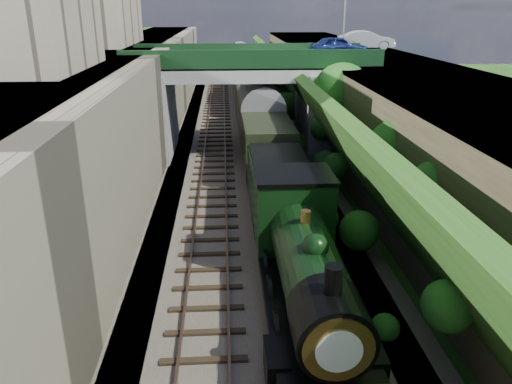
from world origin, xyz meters
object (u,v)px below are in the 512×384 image
(lamppost, at_px, (346,8))
(road_bridge, at_px, (257,95))
(locomotive, at_px, (305,265))
(car_silver, at_px, (366,40))
(car_blue, at_px, (338,47))
(tender, at_px, (280,193))
(tree, at_px, (343,95))

(lamppost, bearing_deg, road_bridge, -137.92)
(locomotive, bearing_deg, car_silver, 71.76)
(lamppost, xyz_separation_m, car_blue, (-1.16, -3.36, -2.59))
(road_bridge, relative_size, tender, 2.67)
(tree, distance_m, lamppost, 11.67)
(tender, bearing_deg, lamppost, 69.57)
(car_blue, distance_m, tender, 17.35)
(road_bridge, relative_size, car_silver, 3.41)
(car_blue, height_order, locomotive, car_blue)
(car_silver, xyz_separation_m, tender, (-9.63, -21.87, -5.40))
(tree, relative_size, locomotive, 0.65)
(tree, bearing_deg, road_bridge, 142.77)
(road_bridge, xyz_separation_m, tender, (0.26, -12.24, -2.46))
(road_bridge, distance_m, tree, 6.27)
(lamppost, height_order, car_silver, lamppost)
(road_bridge, distance_m, lamppost, 11.21)
(car_silver, distance_m, locomotive, 31.20)
(car_silver, bearing_deg, car_blue, 152.58)
(road_bridge, bearing_deg, locomotive, -89.25)
(road_bridge, height_order, tender, road_bridge)
(lamppost, bearing_deg, tree, -102.49)
(lamppost, bearing_deg, tender, -110.43)
(lamppost, relative_size, car_silver, 1.28)
(car_silver, height_order, tender, car_silver)
(lamppost, relative_size, tender, 1.00)
(road_bridge, distance_m, locomotive, 19.73)
(tree, xyz_separation_m, car_silver, (4.92, 13.40, 2.38))
(lamppost, height_order, car_blue, lamppost)
(road_bridge, distance_m, tender, 12.49)
(tree, bearing_deg, tender, -119.11)
(lamppost, xyz_separation_m, tender, (-7.00, -18.79, -7.95))
(locomotive, bearing_deg, road_bridge, 90.75)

